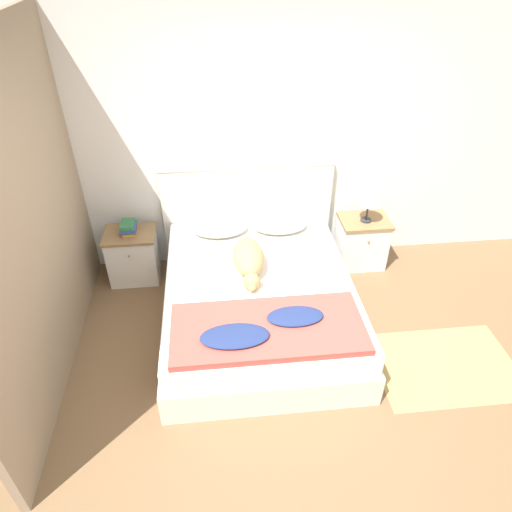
# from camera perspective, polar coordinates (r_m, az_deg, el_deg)

# --- Properties ---
(ground_plane) EXTENTS (16.00, 16.00, 0.00)m
(ground_plane) POSITION_cam_1_polar(r_m,az_deg,el_deg) (3.62, 3.41, -19.47)
(ground_plane) COLOR brown
(wall_back) EXTENTS (9.00, 0.06, 2.55)m
(wall_back) POSITION_cam_1_polar(r_m,az_deg,el_deg) (4.51, -0.31, 13.70)
(wall_back) COLOR white
(wall_back) RESTS_ON ground_plane
(wall_side_left) EXTENTS (0.06, 3.10, 2.55)m
(wall_side_left) POSITION_cam_1_polar(r_m,az_deg,el_deg) (3.74, -25.58, 5.11)
(wall_side_left) COLOR gray
(wall_side_left) RESTS_ON ground_plane
(bed) EXTENTS (1.65, 2.01, 0.51)m
(bed) POSITION_cam_1_polar(r_m,az_deg,el_deg) (4.10, 0.30, -5.71)
(bed) COLOR silver
(bed) RESTS_ON ground_plane
(headboard) EXTENTS (1.73, 0.06, 1.11)m
(headboard) POSITION_cam_1_polar(r_m,az_deg,el_deg) (4.74, -1.06, 5.49)
(headboard) COLOR silver
(headboard) RESTS_ON ground_plane
(nightstand_left) EXTENTS (0.50, 0.40, 0.55)m
(nightstand_left) POSITION_cam_1_polar(r_m,az_deg,el_deg) (4.78, -15.10, 0.05)
(nightstand_left) COLOR white
(nightstand_left) RESTS_ON ground_plane
(nightstand_right) EXTENTS (0.50, 0.40, 0.55)m
(nightstand_right) POSITION_cam_1_polar(r_m,az_deg,el_deg) (4.95, 13.05, 1.75)
(nightstand_right) COLOR white
(nightstand_right) RESTS_ON ground_plane
(pillow_left) EXTENTS (0.55, 0.35, 0.11)m
(pillow_left) POSITION_cam_1_polar(r_m,az_deg,el_deg) (4.52, -4.56, 3.57)
(pillow_left) COLOR beige
(pillow_left) RESTS_ON bed
(pillow_right) EXTENTS (0.55, 0.35, 0.11)m
(pillow_right) POSITION_cam_1_polar(r_m,az_deg,el_deg) (4.57, 2.97, 4.00)
(pillow_right) COLOR beige
(pillow_right) RESTS_ON bed
(quilt) EXTENTS (1.44, 0.64, 0.10)m
(quilt) POSITION_cam_1_polar(r_m,az_deg,el_deg) (3.44, 1.32, -9.06)
(quilt) COLOR #BC4C42
(quilt) RESTS_ON bed
(dog) EXTENTS (0.27, 0.74, 0.23)m
(dog) POSITION_cam_1_polar(r_m,az_deg,el_deg) (3.99, -0.95, -0.33)
(dog) COLOR tan
(dog) RESTS_ON bed
(book_stack) EXTENTS (0.16, 0.22, 0.11)m
(book_stack) POSITION_cam_1_polar(r_m,az_deg,el_deg) (4.62, -15.68, 3.48)
(book_stack) COLOR gold
(book_stack) RESTS_ON nightstand_left
(table_lamp) EXTENTS (0.24, 0.24, 0.35)m
(table_lamp) POSITION_cam_1_polar(r_m,az_deg,el_deg) (4.66, 14.01, 7.14)
(table_lamp) COLOR #2D2D33
(table_lamp) RESTS_ON nightstand_right
(rug) EXTENTS (1.17, 0.83, 0.00)m
(rug) POSITION_cam_1_polar(r_m,az_deg,el_deg) (4.22, 22.54, -12.50)
(rug) COLOR tan
(rug) RESTS_ON ground_plane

